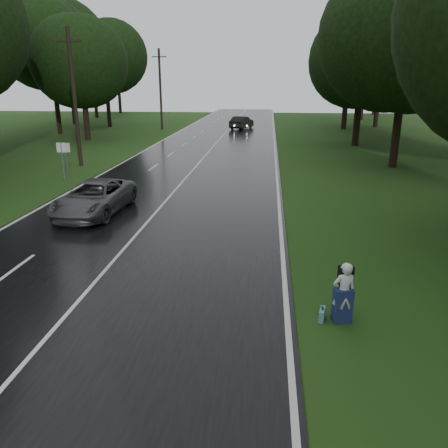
{
  "coord_description": "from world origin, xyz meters",
  "views": [
    {
      "loc": [
        5.16,
        -10.43,
        5.9
      ],
      "look_at": [
        3.69,
        4.23,
        1.1
      ],
      "focal_mm": 35.13,
      "sensor_mm": 36.0,
      "label": 1
    }
  ],
  "objects": [
    {
      "name": "ground",
      "position": [
        0.0,
        0.0,
        0.0
      ],
      "size": [
        160.0,
        160.0,
        0.0
      ],
      "primitive_type": "plane",
      "color": "#214213",
      "rests_on": "ground"
    },
    {
      "name": "tree_right_f",
      "position": [
        14.84,
        48.79,
        0.0
      ],
      "size": [
        9.65,
        9.65,
        15.08
      ],
      "primitive_type": null,
      "color": "black",
      "rests_on": "ground"
    },
    {
      "name": "hitchhiker",
      "position": [
        7.19,
        -0.18,
        0.76
      ],
      "size": [
        0.67,
        0.63,
        1.64
      ],
      "color": "silver",
      "rests_on": "ground"
    },
    {
      "name": "utility_pole_mid",
      "position": [
        -8.5,
        20.35,
        0.0
      ],
      "size": [
        1.8,
        0.28,
        9.43
      ],
      "primitive_type": null,
      "color": "black",
      "rests_on": "ground"
    },
    {
      "name": "road",
      "position": [
        0.0,
        20.0,
        0.02
      ],
      "size": [
        12.0,
        140.0,
        0.04
      ],
      "primitive_type": "cube",
      "color": "black",
      "rests_on": "ground"
    },
    {
      "name": "grey_car",
      "position": [
        -2.78,
        8.52,
        0.79
      ],
      "size": [
        2.75,
        5.51,
        1.5
      ],
      "primitive_type": "imported",
      "rotation": [
        0.0,
        0.0,
        6.23
      ],
      "color": "#4D4F52",
      "rests_on": "road"
    },
    {
      "name": "utility_pole_far",
      "position": [
        -8.5,
        45.88,
        0.0
      ],
      "size": [
        1.8,
        0.28,
        9.76
      ],
      "primitive_type": null,
      "color": "black",
      "rests_on": "ground"
    },
    {
      "name": "suitcase",
      "position": [
        6.69,
        -0.16,
        0.15
      ],
      "size": [
        0.22,
        0.45,
        0.31
      ],
      "primitive_type": "cube",
      "rotation": [
        0.0,
        0.0,
        6.06
      ],
      "color": "teal",
      "rests_on": "ground"
    },
    {
      "name": "lane_center",
      "position": [
        0.0,
        20.0,
        0.04
      ],
      "size": [
        0.12,
        140.0,
        0.01
      ],
      "primitive_type": "cube",
      "color": "silver",
      "rests_on": "road"
    },
    {
      "name": "far_car",
      "position": [
        1.66,
        47.65,
        0.84
      ],
      "size": [
        3.02,
        5.11,
        1.59
      ],
      "primitive_type": "imported",
      "rotation": [
        0.0,
        0.0,
        2.85
      ],
      "color": "black",
      "rests_on": "road"
    },
    {
      "name": "tree_right_e",
      "position": [
        13.53,
        33.33,
        0.0
      ],
      "size": [
        8.65,
        8.65,
        13.52
      ],
      "primitive_type": null,
      "color": "black",
      "rests_on": "ground"
    },
    {
      "name": "tree_left_f",
      "position": [
        -16.56,
        49.0,
        0.0
      ],
      "size": [
        10.58,
        10.58,
        16.53
      ],
      "primitive_type": null,
      "color": "black",
      "rests_on": "ground"
    },
    {
      "name": "tree_right_d",
      "position": [
        14.17,
        22.07,
        0.0
      ],
      "size": [
        9.62,
        9.62,
        15.03
      ],
      "primitive_type": null,
      "color": "black",
      "rests_on": "ground"
    },
    {
      "name": "tree_left_e",
      "position": [
        -13.84,
        34.75,
        0.0
      ],
      "size": [
        8.36,
        8.36,
        13.06
      ],
      "primitive_type": null,
      "color": "black",
      "rests_on": "ground"
    },
    {
      "name": "road_sign_a",
      "position": [
        -7.2,
        14.87,
        0.0
      ],
      "size": [
        0.58,
        0.1,
        2.42
      ],
      "primitive_type": null,
      "color": "white",
      "rests_on": "ground"
    },
    {
      "name": "road_sign_b",
      "position": [
        -7.2,
        15.4,
        0.0
      ],
      "size": [
        0.56,
        0.1,
        2.33
      ],
      "primitive_type": null,
      "color": "white",
      "rests_on": "ground"
    }
  ]
}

